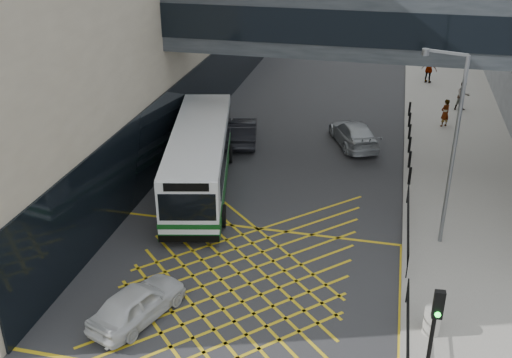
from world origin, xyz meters
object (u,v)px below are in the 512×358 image
Objects in this scene: litter_bin at (432,321)px; car_silver at (354,133)px; car_white at (137,303)px; pedestrian_c at (429,70)px; pedestrian_b at (463,96)px; car_dark at (244,131)px; traffic_light at (433,331)px; street_lamp at (451,140)px; bus at (200,157)px; pedestrian_a at (445,113)px.

car_silver is at bearing 103.48° from litter_bin.
car_white is at bearing -172.46° from litter_bin.
car_white is 0.87× the size of car_silver.
litter_bin is at bearing 112.57° from pedestrian_c.
car_silver is at bearing 94.94° from pedestrian_c.
litter_bin is at bearing 81.55° from car_silver.
litter_bin is 22.96m from pedestrian_b.
litter_bin is at bearing 112.10° from car_dark.
pedestrian_b is at bearing 79.64° from traffic_light.
car_silver is at bearing 177.56° from car_dark.
street_lamp is at bearing -123.89° from car_white.
litter_bin is at bearing -52.00° from bus.
pedestrian_b is at bearing 83.48° from litter_bin.
street_lamp is at bearing -114.97° from pedestrian_b.
pedestrian_c is at bearing 88.67° from litter_bin.
car_dark is at bearing 71.62° from bus.
street_lamp reaches higher than traffic_light.
car_dark is (-0.33, 15.95, 0.03)m from car_white.
bus is 11.59m from street_lamp.
street_lamp is at bearing 91.03° from car_silver.
bus reaches higher than pedestrian_a.
pedestrian_a is (0.96, 13.58, -3.55)m from street_lamp.
pedestrian_c is (10.24, 29.87, 0.49)m from car_white.
pedestrian_a is at bearing 29.89° from bus.
street_lamp is at bearing 45.65° from pedestrian_a.
car_dark is 2.20× the size of pedestrian_c.
car_silver is at bearing 33.81° from bus.
traffic_light is 4.06× the size of litter_bin.
street_lamp is 22.94m from pedestrian_c.
car_silver is at bearing -3.72° from pedestrian_a.
car_white is at bearing 165.01° from traffic_light.
pedestrian_c is (10.57, 13.91, 0.46)m from car_dark.
car_white is at bearing 79.28° from car_dark.
car_white is 2.18× the size of pedestrian_b.
pedestrian_c reaches higher than pedestrian_b.
car_dark is at bearing 114.43° from traffic_light.
litter_bin is at bearing 80.13° from traffic_light.
street_lamp reaches higher than bus.
car_white is 31.58m from pedestrian_c.
car_dark is at bearing -12.49° from car_silver.
street_lamp is at bearing 127.67° from car_dark.
pedestrian_c is at bearing -130.89° from car_silver.
car_white is 0.95× the size of car_dark.
pedestrian_b is at bearing 34.58° from bus.
pedestrian_a is (1.67, 22.58, -1.68)m from traffic_light.
bus is 2.87× the size of traffic_light.
traffic_light reaches higher than pedestrian_b.
pedestrian_a is 9.13m from pedestrian_c.
pedestrian_c is at bearing 91.06° from pedestrian_b.
car_silver is 19.20m from traffic_light.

